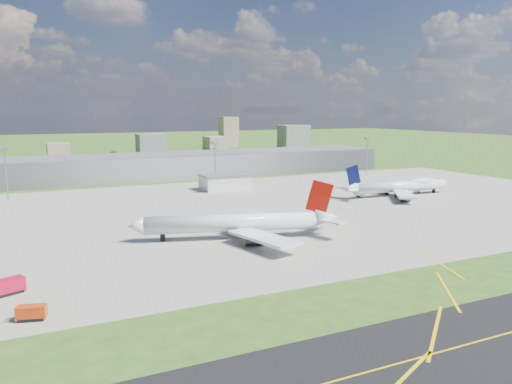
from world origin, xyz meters
name	(u,v)px	position (x,y,z in m)	size (l,w,h in m)	color
ground	(182,179)	(0.00, 150.00, 0.00)	(1400.00, 1400.00, 0.00)	#2A4C17
apron	(274,208)	(10.00, 40.00, 0.04)	(360.00, 190.00, 0.08)	gray
terminal	(175,166)	(0.00, 165.00, 7.50)	(300.00, 42.00, 15.00)	gray
ops_building	(225,182)	(10.00, 100.00, 4.00)	(26.00, 16.00, 8.00)	silver
mast_west	(5,165)	(-100.00, 115.00, 17.71)	(3.50, 2.00, 25.90)	gray
mast_center	(215,156)	(10.00, 115.00, 17.71)	(3.50, 2.00, 25.90)	gray
mast_east	(367,150)	(120.00, 115.00, 17.71)	(3.50, 2.00, 25.90)	gray
airliner_red_twin	(240,223)	(-26.05, -3.09, 5.35)	(71.70, 54.72, 20.07)	white
airliner_blue_quad	(400,186)	(85.00, 41.63, 4.82)	(66.52, 52.06, 17.36)	white
fire_truck	(5,288)	(-98.74, -28.24, 1.89)	(9.22, 6.23, 3.81)	#AF0C2E
crash_tender	(32,313)	(-93.50, -47.00, 1.58)	(6.52, 4.13, 3.17)	#B5340C
tug_yellow	(275,225)	(-6.91, 6.77, 0.93)	(3.87, 2.62, 1.78)	#BA680A
van_white_near	(360,195)	(63.17, 46.37, 1.28)	(3.03, 5.27, 2.53)	silver
van_white_far	(418,191)	(99.79, 44.47, 1.09)	(4.43, 3.66, 2.14)	white
bldg_cw	(59,151)	(-60.00, 340.00, 7.00)	(20.00, 18.00, 14.00)	gray
bldg_c	(151,146)	(20.00, 310.00, 11.00)	(26.00, 20.00, 22.00)	slate
bldg_ce	(216,144)	(100.00, 350.00, 8.00)	(22.00, 24.00, 16.00)	gray
bldg_e	(294,138)	(180.00, 320.00, 14.00)	(30.00, 22.00, 28.00)	slate
bldg_tall_e	(229,132)	(140.00, 410.00, 18.00)	(20.00, 18.00, 36.00)	gray
tree_c	(114,155)	(-20.00, 280.00, 5.84)	(8.10, 8.10, 9.90)	#382314
tree_e	(214,152)	(70.00, 275.00, 5.51)	(7.65, 7.65, 9.35)	#382314
tree_far_e	(294,149)	(160.00, 285.00, 4.53)	(6.30, 6.30, 7.70)	#382314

